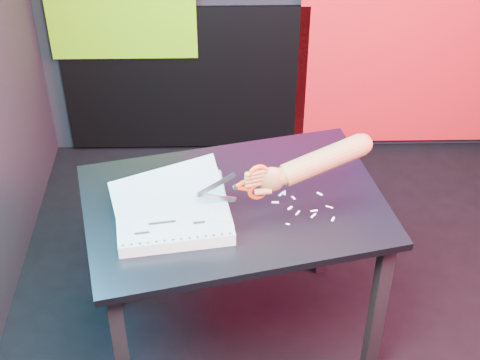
{
  "coord_description": "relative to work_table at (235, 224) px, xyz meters",
  "views": [
    {
      "loc": [
        -0.52,
        -1.95,
        2.47
      ],
      "look_at": [
        -0.48,
        0.07,
        0.87
      ],
      "focal_mm": 55.0,
      "sensor_mm": 36.0,
      "label": 1
    }
  ],
  "objects": [
    {
      "name": "room",
      "position": [
        0.5,
        -0.09,
        0.7
      ],
      "size": [
        3.01,
        3.01,
        2.71
      ],
      "color": "black",
      "rests_on": "ground"
    },
    {
      "name": "printout_stack",
      "position": [
        -0.21,
        -0.11,
        0.13
      ],
      "size": [
        0.45,
        0.34,
        0.21
      ],
      "rotation": [
        0.0,
        0.0,
        0.15
      ],
      "color": "white",
      "rests_on": "work_table"
    },
    {
      "name": "paper_clippings",
      "position": [
        0.24,
        -0.02,
        0.1
      ],
      "size": [
        0.22,
        0.19,
        0.0
      ],
      "color": "white",
      "rests_on": "work_table"
    },
    {
      "name": "work_table",
      "position": [
        0.0,
        0.0,
        0.0
      ],
      "size": [
        1.21,
        0.94,
        0.75
      ],
      "rotation": [
        0.0,
        0.0,
        0.23
      ],
      "color": "#272626",
      "rests_on": "ground"
    },
    {
      "name": "scissors",
      "position": [
        0.06,
        -0.07,
        0.25
      ],
      "size": [
        0.25,
        0.09,
        0.15
      ],
      "rotation": [
        0.0,
        0.0,
        0.31
      ],
      "color": "#ACACAC",
      "rests_on": "printout_stack"
    },
    {
      "name": "hand_forearm",
      "position": [
        0.28,
        -0.0,
        0.28
      ],
      "size": [
        0.44,
        0.18,
        0.16
      ],
      "rotation": [
        0.0,
        0.0,
        0.31
      ],
      "color": "#9A6739",
      "rests_on": "work_table"
    }
  ]
}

